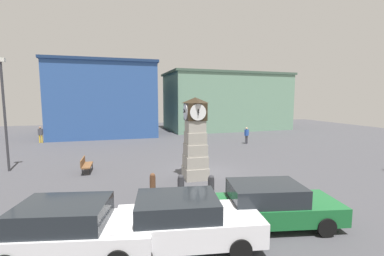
{
  "coord_description": "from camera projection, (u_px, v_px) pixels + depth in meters",
  "views": [
    {
      "loc": [
        -4.54,
        -14.43,
        4.47
      ],
      "look_at": [
        -0.31,
        1.68,
        2.59
      ],
      "focal_mm": 24.0,
      "sensor_mm": 36.0,
      "label": 1
    }
  ],
  "objects": [
    {
      "name": "ground_plane",
      "position": [
        204.0,
        173.0,
        15.52
      ],
      "size": [
        68.48,
        68.48,
        0.0
      ],
      "primitive_type": "plane",
      "color": "#424247"
    },
    {
      "name": "clock_tower",
      "position": [
        195.0,
        141.0,
        14.32
      ],
      "size": [
        1.39,
        1.44,
        4.57
      ],
      "color": "#9F9A90",
      "rests_on": "ground_plane"
    },
    {
      "name": "bollard_near_tower",
      "position": [
        153.0,
        184.0,
        11.81
      ],
      "size": [
        0.27,
        0.27,
        1.1
      ],
      "color": "brown",
      "rests_on": "ground_plane"
    },
    {
      "name": "bollard_mid_row",
      "position": [
        181.0,
        186.0,
        11.68
      ],
      "size": [
        0.31,
        0.31,
        1.07
      ],
      "color": "#333338",
      "rests_on": "ground_plane"
    },
    {
      "name": "bollard_far_row",
      "position": [
        211.0,
        187.0,
        11.5
      ],
      "size": [
        0.29,
        0.29,
        1.1
      ],
      "color": "#333338",
      "rests_on": "ground_plane"
    },
    {
      "name": "bollard_end_row",
      "position": [
        252.0,
        191.0,
        11.14
      ],
      "size": [
        0.28,
        0.28,
        1.02
      ],
      "color": "brown",
      "rests_on": "ground_plane"
    },
    {
      "name": "car_navy_sedan",
      "position": [
        72.0,
        228.0,
        7.38
      ],
      "size": [
        4.74,
        2.73,
        1.53
      ],
      "color": "silver",
      "rests_on": "ground_plane"
    },
    {
      "name": "car_near_tower",
      "position": [
        185.0,
        221.0,
        7.79
      ],
      "size": [
        4.61,
        2.48,
        1.56
      ],
      "color": "silver",
      "rests_on": "ground_plane"
    },
    {
      "name": "car_by_building",
      "position": [
        271.0,
        204.0,
        9.07
      ],
      "size": [
        4.74,
        2.62,
        1.52
      ],
      "color": "#19602D",
      "rests_on": "ground_plane"
    },
    {
      "name": "bench",
      "position": [
        86.0,
        164.0,
        15.63
      ],
      "size": [
        0.53,
        1.6,
        0.9
      ],
      "color": "brown",
      "rests_on": "ground_plane"
    },
    {
      "name": "pedestrian_near_bench",
      "position": [
        40.0,
        134.0,
        26.26
      ],
      "size": [
        0.4,
        0.24,
        1.67
      ],
      "color": "gold",
      "rests_on": "ground_plane"
    },
    {
      "name": "pedestrian_crossing_lot",
      "position": [
        247.0,
        134.0,
        25.7
      ],
      "size": [
        0.46,
        0.38,
        1.66
      ],
      "color": "#3F3F47",
      "rests_on": "ground_plane"
    },
    {
      "name": "street_lamp_far_side",
      "position": [
        4.0,
        107.0,
        15.56
      ],
      "size": [
        0.5,
        0.24,
        6.92
      ],
      "color": "#333338",
      "rests_on": "ground_plane"
    },
    {
      "name": "warehouse_blue_far",
      "position": [
        106.0,
        99.0,
        32.87
      ],
      "size": [
        12.39,
        11.61,
        8.86
      ],
      "color": "#2D5193",
      "rests_on": "ground_plane"
    },
    {
      "name": "storefront_low_left",
      "position": [
        226.0,
        101.0,
        38.41
      ],
      "size": [
        18.44,
        10.15,
        8.22
      ],
      "color": "gray",
      "rests_on": "ground_plane"
    }
  ]
}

